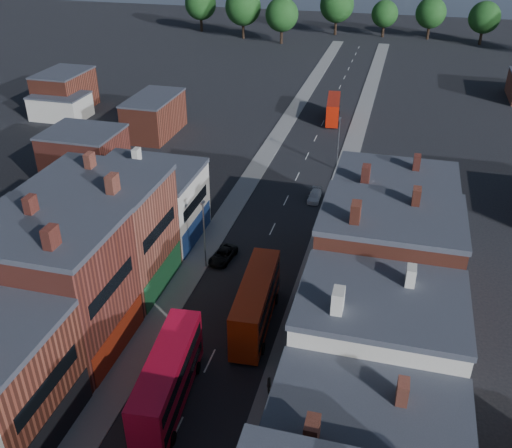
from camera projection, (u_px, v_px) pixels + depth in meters
The scene contains 10 objects.
pavement_west at pixel (244, 188), 80.26m from camera, with size 3.00×200.00×0.12m, color gray.
pavement_east at pixel (336, 199), 77.38m from camera, with size 3.00×200.00×0.12m, color gray.
lamp_post_2 at pixel (204, 230), 60.86m from camera, with size 0.25×0.70×8.12m.
lamp_post_3 at pixel (339, 140), 83.78m from camera, with size 0.25×0.70×8.12m.
bus_0 at pixel (168, 379), 44.68m from camera, with size 3.76×11.82×5.02m.
bus_1 at pixel (256, 302), 53.18m from camera, with size 3.48×11.78×5.03m.
bus_2 at pixel (333, 109), 104.06m from camera, with size 3.21×9.90×4.20m.
car_2 at pixel (223, 255), 64.10m from camera, with size 2.09×4.52×1.26m, color black.
car_3 at pixel (315, 196), 77.07m from camera, with size 1.59×3.91×1.13m, color silver.
ped_3 at pixel (269, 385), 46.50m from camera, with size 0.95×0.43×1.62m, color #534F47.
Camera 1 is at (13.57, -19.45, 35.33)m, focal length 40.00 mm.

